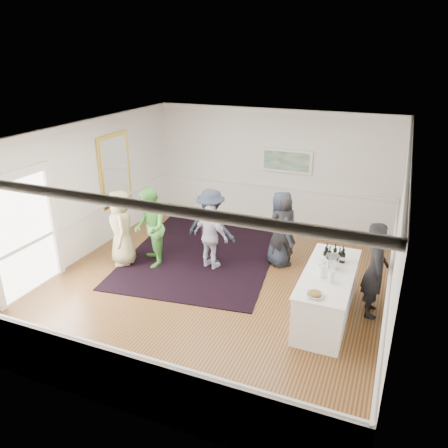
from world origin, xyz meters
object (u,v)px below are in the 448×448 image
at_px(nut_bowl, 315,294).
at_px(guest_lilac, 211,236).
at_px(guest_navy, 281,229).
at_px(guest_dark_a, 211,227).
at_px(bartender, 375,270).
at_px(serving_table, 327,294).
at_px(guest_tan, 121,228).
at_px(guest_dark_b, 283,231).
at_px(ice_bucket, 332,262).
at_px(guest_green, 150,228).

bearing_deg(nut_bowl, guest_lilac, 144.56).
distance_m(guest_navy, nut_bowl, 3.04).
height_order(guest_lilac, guest_dark_a, guest_dark_a).
xyz_separation_m(guest_lilac, guest_navy, (1.40, 0.79, 0.11)).
height_order(guest_lilac, guest_navy, guest_navy).
distance_m(bartender, nut_bowl, 1.63).
distance_m(serving_table, guest_tan, 4.84).
relative_size(guest_lilac, guest_dark_a, 0.86).
bearing_deg(serving_table, guest_dark_b, 128.10).
distance_m(guest_dark_b, ice_bucket, 2.03).
bearing_deg(guest_navy, guest_tan, 72.80).
bearing_deg(serving_table, nut_bowl, -94.58).
bearing_deg(guest_green, ice_bucket, 47.01).
bearing_deg(guest_lilac, bartender, -174.73).
xyz_separation_m(bartender, guest_green, (-4.92, 0.17, -0.00)).
relative_size(guest_dark_a, guest_dark_b, 1.05).
bearing_deg(guest_lilac, guest_tan, 29.68).
bearing_deg(ice_bucket, guest_tan, 177.03).
relative_size(guest_green, nut_bowl, 6.41).
xyz_separation_m(guest_green, ice_bucket, (4.17, -0.44, 0.14)).
bearing_deg(guest_green, guest_dark_b, 73.81).
bearing_deg(bartender, guest_dark_b, 50.92).
xyz_separation_m(guest_dark_a, guest_dark_b, (1.57, 0.47, -0.04)).
bearing_deg(guest_tan, guest_green, 67.93).
bearing_deg(guest_dark_a, serving_table, 159.83).
height_order(guest_lilac, nut_bowl, guest_lilac).
relative_size(guest_dark_b, guest_navy, 0.98).
distance_m(serving_table, bartender, 1.00).
distance_m(guest_lilac, ice_bucket, 2.94).
xyz_separation_m(guest_green, nut_bowl, (4.08, -1.56, 0.07)).
distance_m(guest_dark_b, guest_navy, 0.12).
bearing_deg(serving_table, guest_lilac, 160.44).
distance_m(guest_tan, guest_dark_b, 3.69).
relative_size(guest_green, guest_lilac, 1.19).
bearing_deg(guest_tan, guest_navy, 73.43).
height_order(serving_table, bartender, bartender).
bearing_deg(guest_tan, nut_bowl, 35.38).
relative_size(guest_green, ice_bucket, 7.11).
distance_m(guest_tan, nut_bowl, 4.92).
distance_m(serving_table, guest_green, 4.23).
distance_m(bartender, guest_tan, 5.57).
relative_size(ice_bucket, nut_bowl, 0.90).
bearing_deg(nut_bowl, ice_bucket, 85.51).
xyz_separation_m(guest_lilac, nut_bowl, (2.73, -1.94, 0.21)).
relative_size(bartender, guest_dark_a, 1.03).
height_order(guest_green, guest_navy, guest_green).
xyz_separation_m(guest_dark_a, guest_navy, (1.49, 0.57, -0.02)).
distance_m(guest_tan, guest_dark_a, 2.06).
relative_size(guest_green, guest_navy, 1.05).
height_order(guest_lilac, guest_dark_b, guest_dark_b).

